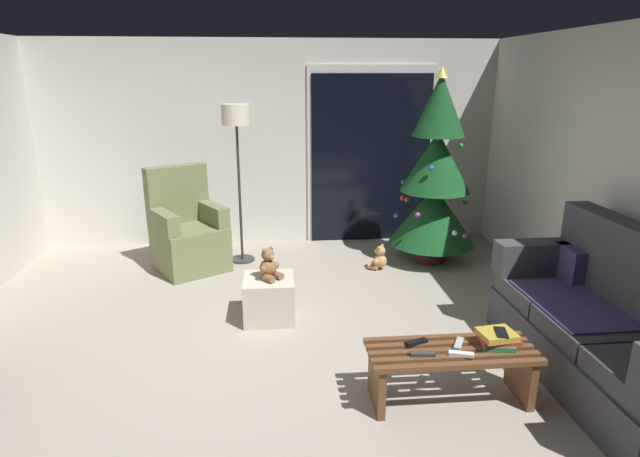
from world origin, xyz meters
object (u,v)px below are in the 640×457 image
(remote_graphite, at_px, (423,354))
(remote_silver, at_px, (459,344))
(couch, at_px, (609,329))
(teddy_bear_honey_by_tree, at_px, (379,259))
(remote_black, at_px, (416,342))
(ottoman, at_px, (269,299))
(cell_phone, at_px, (501,332))
(book_stack, at_px, (498,339))
(coffee_table, at_px, (451,366))
(remote_white, at_px, (461,354))
(armchair, at_px, (187,234))
(christmas_tree, at_px, (435,180))
(floor_lamp, at_px, (237,130))
(teddy_bear_chestnut, at_px, (269,266))

(remote_graphite, bearing_deg, remote_silver, -63.70)
(couch, xyz_separation_m, teddy_bear_honey_by_tree, (-1.15, 2.29, -0.28))
(remote_black, xyz_separation_m, teddy_bear_honey_by_tree, (0.23, 2.33, -0.28))
(ottoman, bearing_deg, cell_phone, -41.27)
(ottoman, bearing_deg, book_stack, -41.35)
(coffee_table, height_order, remote_black, remote_black)
(teddy_bear_honey_by_tree, bearing_deg, remote_graphite, -95.37)
(remote_graphite, bearing_deg, remote_white, -90.06)
(couch, bearing_deg, remote_silver, -175.16)
(remote_graphite, relative_size, armchair, 0.14)
(remote_graphite, bearing_deg, ottoman, 40.66)
(remote_silver, xyz_separation_m, book_stack, (0.24, -0.04, 0.05))
(armchair, bearing_deg, remote_silver, -50.63)
(coffee_table, relative_size, christmas_tree, 0.51)
(remote_black, xyz_separation_m, floor_lamp, (-1.30, 2.76, 1.11))
(coffee_table, distance_m, christmas_tree, 2.82)
(cell_phone, bearing_deg, couch, 22.72)
(couch, relative_size, remote_white, 12.49)
(book_stack, relative_size, christmas_tree, 0.12)
(christmas_tree, relative_size, teddy_bear_honey_by_tree, 7.61)
(floor_lamp, xyz_separation_m, ottoman, (0.32, -1.53, -1.31))
(remote_graphite, relative_size, remote_white, 1.00)
(remote_black, xyz_separation_m, teddy_bear_chestnut, (-0.98, 1.22, 0.11))
(remote_black, relative_size, remote_white, 1.00)
(remote_silver, bearing_deg, teddy_bear_chestnut, -17.41)
(couch, xyz_separation_m, remote_black, (-1.38, -0.05, -0.00))
(couch, bearing_deg, ottoman, 153.36)
(remote_white, distance_m, book_stack, 0.29)
(teddy_bear_honey_by_tree, bearing_deg, book_stack, -83.30)
(remote_black, height_order, teddy_bear_chestnut, teddy_bear_chestnut)
(remote_black, height_order, floor_lamp, floor_lamp)
(coffee_table, relative_size, floor_lamp, 0.62)
(armchair, bearing_deg, christmas_tree, -0.33)
(remote_silver, relative_size, teddy_bear_honey_by_tree, 0.55)
(remote_silver, distance_m, ottoman, 1.80)
(remote_white, distance_m, christmas_tree, 2.86)
(remote_silver, distance_m, armchair, 3.39)
(armchair, xyz_separation_m, teddy_bear_honey_by_tree, (2.11, -0.24, -0.28))
(teddy_bear_chestnut, bearing_deg, remote_white, -48.95)
(remote_white, height_order, remote_silver, same)
(remote_black, bearing_deg, cell_phone, 60.90)
(floor_lamp, bearing_deg, remote_graphite, -65.98)
(coffee_table, bearing_deg, teddy_bear_honey_by_tree, 89.55)
(coffee_table, relative_size, teddy_bear_honey_by_tree, 3.86)
(cell_phone, bearing_deg, teddy_bear_honey_by_tree, 110.20)
(remote_graphite, xyz_separation_m, armchair, (-1.88, 2.73, 0.01))
(remote_graphite, height_order, remote_silver, same)
(coffee_table, xyz_separation_m, remote_black, (-0.21, 0.09, 0.14))
(book_stack, height_order, christmas_tree, christmas_tree)
(floor_lamp, relative_size, teddy_bear_chestnut, 6.25)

